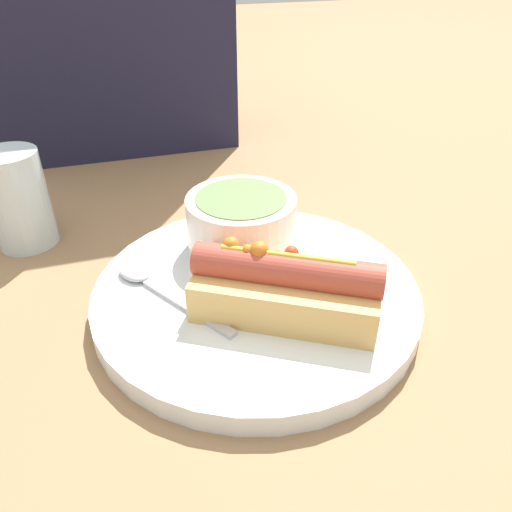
% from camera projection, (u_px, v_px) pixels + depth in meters
% --- Properties ---
extents(ground_plane, '(4.00, 4.00, 0.00)m').
position_uv_depth(ground_plane, '(256.00, 303.00, 0.46)').
color(ground_plane, '#93704C').
extents(dinner_plate, '(0.29, 0.29, 0.02)m').
position_uv_depth(dinner_plate, '(256.00, 294.00, 0.45)').
color(dinner_plate, white).
rests_on(dinner_plate, ground_plane).
extents(hot_dog, '(0.16, 0.13, 0.06)m').
position_uv_depth(hot_dog, '(285.00, 287.00, 0.40)').
color(hot_dog, '#DBAD60').
rests_on(hot_dog, dinner_plate).
extents(soup_bowl, '(0.11, 0.11, 0.06)m').
position_uv_depth(soup_bowl, '(241.00, 221.00, 0.48)').
color(soup_bowl, silver).
rests_on(soup_bowl, dinner_plate).
extents(spoon, '(0.09, 0.13, 0.01)m').
position_uv_depth(spoon, '(151.00, 283.00, 0.44)').
color(spoon, '#B7B7BC').
rests_on(spoon, dinner_plate).
extents(drinking_glass, '(0.06, 0.06, 0.10)m').
position_uv_depth(drinking_glass, '(18.00, 200.00, 0.52)').
color(drinking_glass, silver).
rests_on(drinking_glass, ground_plane).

